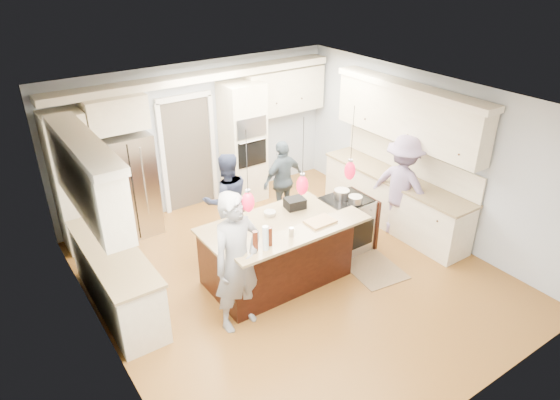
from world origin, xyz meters
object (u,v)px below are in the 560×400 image
Objects in this scene: refrigerator at (127,186)px; person_far_left at (227,200)px; island_range at (346,224)px; person_bar_end at (237,262)px; kitchen_island at (277,252)px.

refrigerator is 1.11× the size of person_far_left.
island_range is at bearing 152.92° from person_far_left.
person_bar_end is at bearing -83.61° from refrigerator.
person_far_left is (0.86, 1.82, -0.16)m from person_bar_end.
kitchen_island is at bearing 21.13° from person_bar_end.
person_far_left reaches higher than island_range.
person_bar_end is 1.19× the size of person_far_left.
refrigerator is at bearing -34.70° from person_far_left.
kitchen_island is 1.19m from person_bar_end.
refrigerator reaches higher than island_range.
refrigerator is at bearing 88.88° from person_bar_end.
refrigerator is at bearing 116.90° from kitchen_island.
person_far_left is (-1.51, 1.22, 0.35)m from island_range.
person_bar_end reaches higher than island_range.
island_range is (1.41, 0.08, -0.03)m from kitchen_island.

